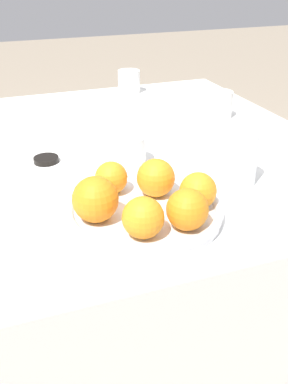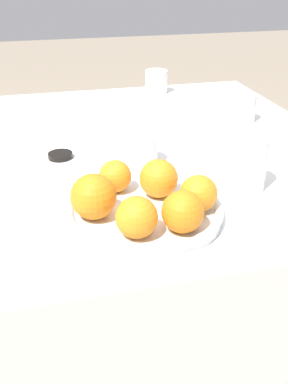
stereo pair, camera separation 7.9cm
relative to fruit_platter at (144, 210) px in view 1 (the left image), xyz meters
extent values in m
plane|color=gray|center=(-0.14, 0.34, -0.71)|extent=(12.00, 12.00, 0.00)
cube|color=white|center=(-0.14, 0.34, -0.36)|extent=(1.41, 1.06, 0.70)
cylinder|color=silver|center=(0.00, 0.00, 0.00)|extent=(0.28, 0.28, 0.02)
torus|color=silver|center=(0.00, 0.00, 0.00)|extent=(0.28, 0.28, 0.02)
sphere|color=orange|center=(0.04, 0.04, 0.04)|extent=(0.07, 0.07, 0.07)
sphere|color=orange|center=(0.04, -0.09, 0.04)|extent=(0.07, 0.07, 0.07)
sphere|color=orange|center=(-0.09, -0.01, 0.04)|extent=(0.08, 0.08, 0.08)
sphere|color=orange|center=(-0.03, -0.08, 0.04)|extent=(0.07, 0.07, 0.07)
sphere|color=orange|center=(-0.04, 0.08, 0.04)|extent=(0.06, 0.06, 0.06)
sphere|color=orange|center=(0.09, -0.03, 0.04)|extent=(0.07, 0.07, 0.07)
cylinder|color=silver|center=(0.23, 0.06, 0.04)|extent=(0.07, 0.07, 0.11)
cylinder|color=white|center=(0.24, 0.79, 0.02)|extent=(0.07, 0.07, 0.08)
cylinder|color=white|center=(0.05, 0.23, 0.02)|extent=(0.08, 0.08, 0.07)
cylinder|color=white|center=(0.39, 0.45, 0.02)|extent=(0.08, 0.08, 0.08)
cylinder|color=black|center=(-0.13, 0.30, -0.01)|extent=(0.06, 0.06, 0.01)
camera|label=1|loc=(-0.24, -0.65, 0.41)|focal=42.00mm
camera|label=2|loc=(-0.17, -0.68, 0.41)|focal=42.00mm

